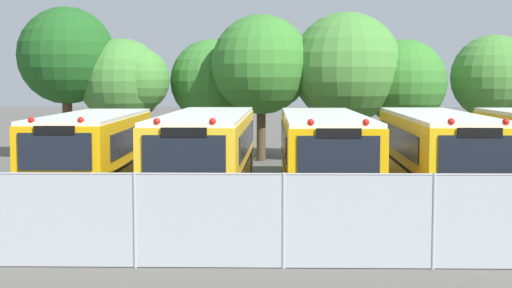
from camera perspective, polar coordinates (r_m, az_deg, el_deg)
name	(u,v)px	position (r m, az deg, el deg)	size (l,w,h in m)	color
ground_plane	(322,193)	(25.42, 4.83, -3.60)	(160.00, 160.00, 0.00)	#595651
school_bus_0	(94,149)	(25.99, -11.80, -0.37)	(2.59, 9.70, 2.69)	#EAA80C
school_bus_1	(207,149)	(25.15, -3.62, -0.39)	(2.77, 11.68, 2.73)	yellow
school_bus_2	(323,149)	(25.45, 4.94, -0.38)	(2.64, 11.65, 2.69)	#EAA80C
school_bus_3	(437,150)	(25.72, 13.13, -0.40)	(2.80, 11.52, 2.72)	yellow
tree_0	(65,55)	(37.01, -13.80, 6.34)	(4.46, 4.46, 7.01)	#4C3823
tree_1	(127,81)	(36.51, -9.45, 4.57)	(4.24, 3.95, 5.58)	#4C3823
tree_2	(212,82)	(37.39, -3.27, 4.54)	(4.00, 4.00, 5.61)	#4C3823
tree_3	(259,65)	(35.21, 0.26, 5.82)	(4.50, 4.50, 6.61)	#4C3823
tree_4	(347,67)	(35.61, 6.65, 5.62)	(5.01, 5.01, 6.72)	#4C3823
tree_5	(407,81)	(36.16, 10.98, 4.53)	(3.90, 3.90, 5.50)	#4C3823
tree_6	(498,79)	(37.84, 17.27, 4.56)	(4.04, 3.95, 5.76)	#4C3823
chainlink_fence	(358,219)	(15.30, 7.50, -5.48)	(20.42, 0.07, 1.89)	#9EA0A3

